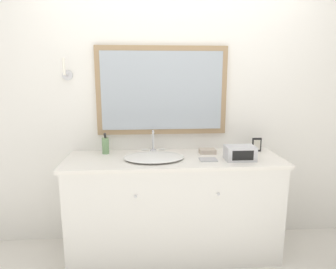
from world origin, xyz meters
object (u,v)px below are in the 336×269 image
at_px(sink_basin, 154,157).
at_px(appliance_box, 240,153).
at_px(soap_bottle, 106,145).
at_px(picture_frame, 257,145).

xyz_separation_m(sink_basin, appliance_box, (0.70, -0.08, 0.04)).
bearing_deg(soap_bottle, picture_frame, -1.09).
bearing_deg(sink_basin, appliance_box, -6.61).
xyz_separation_m(sink_basin, soap_bottle, (-0.42, 0.20, 0.06)).
bearing_deg(appliance_box, sink_basin, 173.39).
bearing_deg(picture_frame, appliance_box, -132.71).
bearing_deg(appliance_box, soap_bottle, 166.05).
height_order(sink_basin, picture_frame, sink_basin).
xyz_separation_m(appliance_box, picture_frame, (0.23, 0.25, 0.00)).
distance_m(sink_basin, appliance_box, 0.71).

